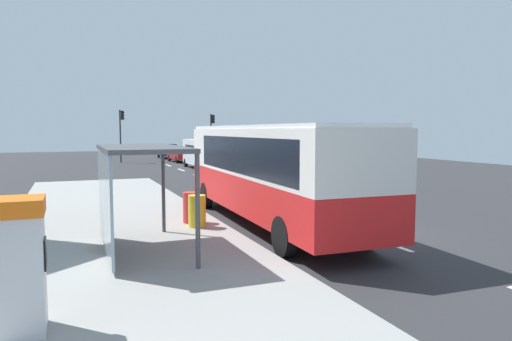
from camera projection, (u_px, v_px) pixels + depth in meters
The scene contains 19 objects.
ground_plane at pixel (216, 184), 26.55m from camera, with size 56.00×92.00×0.04m, color #2D2D30.
sidewalk_platform at pixel (121, 237), 13.07m from camera, with size 6.20×30.00×0.18m, color #999993.
lane_stripe_seg_1 at pixel (385, 242), 12.76m from camera, with size 0.16×2.20×0.01m, color silver.
lane_stripe_seg_2 at pixel (301, 212), 17.38m from camera, with size 0.16×2.20×0.01m, color silver.
lane_stripe_seg_3 at pixel (252, 195), 22.01m from camera, with size 0.16×2.20×0.01m, color silver.
lane_stripe_seg_4 at pixel (220, 184), 26.64m from camera, with size 0.16×2.20×0.01m, color silver.
lane_stripe_seg_5 at pixel (198, 176), 31.26m from camera, with size 0.16×2.20×0.01m, color silver.
lane_stripe_seg_6 at pixel (181, 170), 35.89m from camera, with size 0.16×2.20×0.01m, color silver.
lane_stripe_seg_7 at pixel (169, 165), 40.52m from camera, with size 0.16×2.20×0.01m, color silver.
bus at pixel (270, 168), 15.02m from camera, with size 2.80×11.07×3.21m.
white_van at pixel (203, 152), 37.37m from camera, with size 2.06×5.21×2.30m.
sedan_near at pixel (181, 154), 45.02m from camera, with size 1.98×4.46×1.52m.
sedan_far at pixel (168, 151), 51.02m from camera, with size 1.96×4.46×1.52m.
ticket_machine at pixel (22, 265), 6.58m from camera, with size 0.66×0.76×1.94m.
recycling_bin_yellow at pixel (197, 211), 13.93m from camera, with size 0.52×0.52×0.95m, color yellow.
recycling_bin_red at pixel (191, 207), 14.58m from camera, with size 0.52×0.52×0.95m, color red.
traffic_light_near_side at pixel (212, 130), 46.34m from camera, with size 0.49×0.28×4.64m.
traffic_light_far_side at pixel (121, 128), 43.89m from camera, with size 0.49×0.28×4.94m.
bus_shelter at pixel (128, 171), 10.93m from camera, with size 1.80×4.00×2.50m.
Camera 1 is at (-7.67, -11.34, 3.06)m, focal length 32.85 mm.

